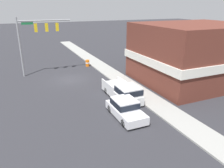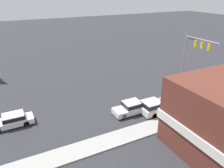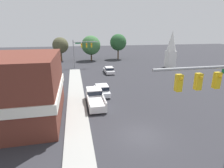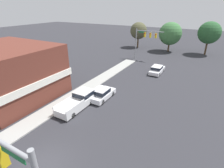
{
  "view_description": "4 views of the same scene",
  "coord_description": "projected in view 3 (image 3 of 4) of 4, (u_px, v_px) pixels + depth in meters",
  "views": [
    {
      "loc": [
        5.79,
        26.11,
        8.97
      ],
      "look_at": [
        -1.38,
        9.77,
        2.48
      ],
      "focal_mm": 35.0,
      "sensor_mm": 36.0,
      "label": 1
    },
    {
      "loc": [
        -22.1,
        24.42,
        14.45
      ],
      "look_at": [
        1.29,
        12.46,
        2.98
      ],
      "focal_mm": 35.0,
      "sensor_mm": 36.0,
      "label": 2
    },
    {
      "loc": [
        -5.57,
        -13.03,
        9.25
      ],
      "look_at": [
        -0.57,
        10.29,
        1.95
      ],
      "focal_mm": 28.0,
      "sensor_mm": 36.0,
      "label": 3
    },
    {
      "loc": [
        9.64,
        -6.32,
        11.72
      ],
      "look_at": [
        0.28,
        10.4,
        3.08
      ],
      "focal_mm": 28.0,
      "sensor_mm": 36.0,
      "label": 4
    }
  ],
  "objects": [
    {
      "name": "far_signal_assembly",
      "position": [
        82.0,
        48.0,
        44.3
      ],
      "size": [
        6.35,
        0.49,
        7.03
      ],
      "color": "gray",
      "rests_on": "ground"
    },
    {
      "name": "backdrop_tree_left_mid",
      "position": [
        91.0,
        45.0,
        55.11
      ],
      "size": [
        5.98,
        5.98,
        7.82
      ],
      "color": "#4C3823",
      "rests_on": "ground"
    },
    {
      "name": "near_signal_assembly",
      "position": [
        215.0,
        90.0,
        11.31
      ],
      "size": [
        6.72,
        0.49,
        7.58
      ],
      "color": "gray",
      "rests_on": "ground"
    },
    {
      "name": "sidewalk_curb",
      "position": [
        78.0,
        143.0,
        14.84
      ],
      "size": [
        2.4,
        60.0,
        0.14
      ],
      "color": "#9E9E99",
      "rests_on": "ground"
    },
    {
      "name": "car_oncoming",
      "position": [
        109.0,
        70.0,
        39.47
      ],
      "size": [
        1.83,
        4.79,
        1.45
      ],
      "rotation": [
        0.0,
        0.0,
        3.14
      ],
      "color": "black",
      "rests_on": "ground"
    },
    {
      "name": "pickup_truck_parked",
      "position": [
        95.0,
        97.0,
        22.81
      ],
      "size": [
        2.04,
        5.63,
        1.79
      ],
      "color": "black",
      "rests_on": "ground"
    },
    {
      "name": "backdrop_tree_center",
      "position": [
        118.0,
        42.0,
        57.89
      ],
      "size": [
        5.42,
        5.42,
        8.24
      ],
      "color": "#4C3823",
      "rests_on": "ground"
    },
    {
      "name": "church_steeple",
      "position": [
        171.0,
        48.0,
        44.65
      ],
      "size": [
        2.37,
        2.37,
        9.42
      ],
      "color": "white",
      "rests_on": "ground"
    },
    {
      "name": "car_lead",
      "position": [
        102.0,
        90.0,
        26.06
      ],
      "size": [
        1.92,
        4.34,
        1.56
      ],
      "color": "black",
      "rests_on": "ground"
    },
    {
      "name": "backdrop_tree_left_far",
      "position": [
        60.0,
        45.0,
        53.93
      ],
      "size": [
        4.86,
        4.86,
        7.34
      ],
      "color": "#4C3823",
      "rests_on": "ground"
    },
    {
      "name": "ground_plane",
      "position": [
        142.0,
        136.0,
        16.0
      ],
      "size": [
        200.0,
        200.0,
        0.0
      ],
      "primitive_type": "plane",
      "color": "#2D2D33"
    }
  ]
}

